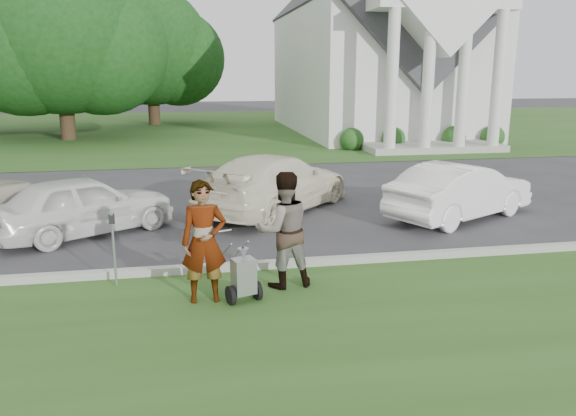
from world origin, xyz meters
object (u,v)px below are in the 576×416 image
object	(u,v)px
tree_back	(151,52)
car_c	(274,183)
tree_left	(60,38)
striping_cart	(243,277)
person_right	(284,231)
church	(376,27)
car_b	(84,205)
person_left	(204,243)
parking_meter_near	(113,241)
car_d	(460,191)

from	to	relation	value
tree_back	car_c	xyz separation A→B (m)	(4.24, -25.12, -4.00)
car_c	tree_left	bearing A→B (deg)	-22.32
striping_cart	person_right	xyz separation A→B (m)	(0.72, 0.54, 0.55)
tree_back	striping_cart	distance (m)	31.29
church	person_right	world-z (taller)	church
church	striping_cart	distance (m)	26.62
tree_back	car_c	size ratio (longest dim) A/B	1.92
person_right	car_b	xyz separation A→B (m)	(-3.76, 3.80, -0.30)
person_left	parking_meter_near	bearing A→B (deg)	148.23
person_left	car_d	world-z (taller)	person_left
striping_cart	car_d	distance (m)	7.07
tree_back	person_left	size ratio (longest dim) A/B	5.06
striping_cart	car_c	distance (m)	5.91
tree_back	church	bearing A→B (deg)	-27.85
car_b	parking_meter_near	bearing A→B (deg)	164.78
tree_left	person_right	size ratio (longest dim) A/B	5.52
tree_left	car_c	xyz separation A→B (m)	(8.25, -17.12, -4.38)
person_left	person_right	size ratio (longest dim) A/B	0.99
person_right	parking_meter_near	distance (m)	2.79
tree_left	person_right	xyz separation A→B (m)	(7.59, -22.32, -4.15)
tree_left	car_b	size ratio (longest dim) A/B	2.73
striping_cart	car_c	bearing A→B (deg)	58.49
church	tree_back	xyz separation A→B (m)	(-13.01, 6.87, -1.21)
person_right	striping_cart	bearing A→B (deg)	28.57
church	car_b	distance (m)	24.24
tree_back	striping_cart	world-z (taller)	tree_back
tree_left	tree_back	distance (m)	8.95
person_left	car_c	world-z (taller)	person_left
tree_left	car_c	bearing A→B (deg)	-64.29
person_left	car_b	xyz separation A→B (m)	(-2.46, 4.20, -0.29)
tree_left	car_b	bearing A→B (deg)	-78.33
car_b	car_d	size ratio (longest dim) A/B	0.95
person_left	striping_cart	bearing A→B (deg)	-14.22
person_right	car_b	distance (m)	5.36
person_right	parking_meter_near	bearing A→B (deg)	-17.70
person_left	car_d	bearing A→B (deg)	32.12
tree_back	person_left	distance (m)	31.04
striping_cart	car_d	size ratio (longest dim) A/B	0.27
parking_meter_near	car_c	distance (m)	5.83
parking_meter_near	car_c	bearing A→B (deg)	54.30
person_right	car_d	size ratio (longest dim) A/B	0.47
tree_back	striping_cart	xyz separation A→B (m)	(2.86, -30.86, -4.32)
church	parking_meter_near	size ratio (longest dim) A/B	19.02
tree_back	person_left	world-z (taller)	tree_back
person_left	person_right	xyz separation A→B (m)	(1.30, 0.40, 0.01)
person_left	car_d	size ratio (longest dim) A/B	0.46
tree_back	tree_left	bearing A→B (deg)	-116.57
tree_left	parking_meter_near	distance (m)	22.80
church	car_b	xyz separation A→B (m)	(-13.19, -19.64, -5.28)
car_c	person_left	bearing A→B (deg)	112.69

